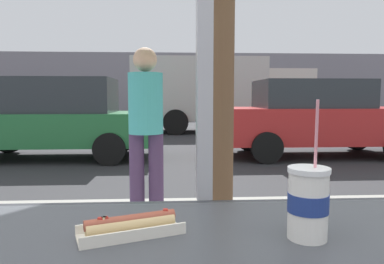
{
  "coord_description": "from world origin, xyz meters",
  "views": [
    {
      "loc": [
        -0.11,
        -1.08,
        1.34
      ],
      "look_at": [
        0.06,
        1.83,
        1.05
      ],
      "focal_mm": 33.4,
      "sensor_mm": 36.0,
      "label": 1
    }
  ],
  "objects_px": {
    "soda_cup_right": "(308,202)",
    "pedestrian": "(146,124)",
    "parked_car_green": "(56,118)",
    "parked_car_red": "(316,118)",
    "hotdog_tray_far": "(131,226)",
    "box_truck": "(218,92)"
  },
  "relations": [
    {
      "from": "hotdog_tray_far",
      "to": "pedestrian",
      "type": "distance_m",
      "value": 2.49
    },
    {
      "from": "pedestrian",
      "to": "hotdog_tray_far",
      "type": "bearing_deg",
      "value": -86.72
    },
    {
      "from": "parked_car_green",
      "to": "soda_cup_right",
      "type": "bearing_deg",
      "value": -68.15
    },
    {
      "from": "soda_cup_right",
      "to": "pedestrian",
      "type": "relative_size",
      "value": 0.2
    },
    {
      "from": "parked_car_green",
      "to": "hotdog_tray_far",
      "type": "bearing_deg",
      "value": -71.03
    },
    {
      "from": "soda_cup_right",
      "to": "box_truck",
      "type": "relative_size",
      "value": 0.05
    },
    {
      "from": "parked_car_red",
      "to": "pedestrian",
      "type": "relative_size",
      "value": 2.74
    },
    {
      "from": "soda_cup_right",
      "to": "pedestrian",
      "type": "height_order",
      "value": "pedestrian"
    },
    {
      "from": "parked_car_green",
      "to": "box_truck",
      "type": "bearing_deg",
      "value": 53.58
    },
    {
      "from": "parked_car_green",
      "to": "pedestrian",
      "type": "height_order",
      "value": "pedestrian"
    },
    {
      "from": "hotdog_tray_far",
      "to": "parked_car_green",
      "type": "height_order",
      "value": "parked_car_green"
    },
    {
      "from": "parked_car_green",
      "to": "parked_car_red",
      "type": "height_order",
      "value": "parked_car_green"
    },
    {
      "from": "parked_car_red",
      "to": "pedestrian",
      "type": "xyz_separation_m",
      "value": [
        -3.48,
        -4.52,
        0.22
      ]
    },
    {
      "from": "hotdog_tray_far",
      "to": "parked_car_green",
      "type": "relative_size",
      "value": 0.06
    },
    {
      "from": "soda_cup_right",
      "to": "pedestrian",
      "type": "xyz_separation_m",
      "value": [
        -0.56,
        2.53,
        -0.0
      ]
    },
    {
      "from": "soda_cup_right",
      "to": "parked_car_red",
      "type": "bearing_deg",
      "value": 67.52
    },
    {
      "from": "soda_cup_right",
      "to": "parked_car_green",
      "type": "relative_size",
      "value": 0.08
    },
    {
      "from": "hotdog_tray_far",
      "to": "box_truck",
      "type": "xyz_separation_m",
      "value": [
        1.86,
        12.8,
        0.51
      ]
    },
    {
      "from": "parked_car_red",
      "to": "box_truck",
      "type": "bearing_deg",
      "value": 104.29
    },
    {
      "from": "hotdog_tray_far",
      "to": "parked_car_red",
      "type": "bearing_deg",
      "value": 64.54
    },
    {
      "from": "hotdog_tray_far",
      "to": "parked_car_red",
      "type": "distance_m",
      "value": 7.77
    },
    {
      "from": "soda_cup_right",
      "to": "box_truck",
      "type": "distance_m",
      "value": 12.93
    }
  ]
}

